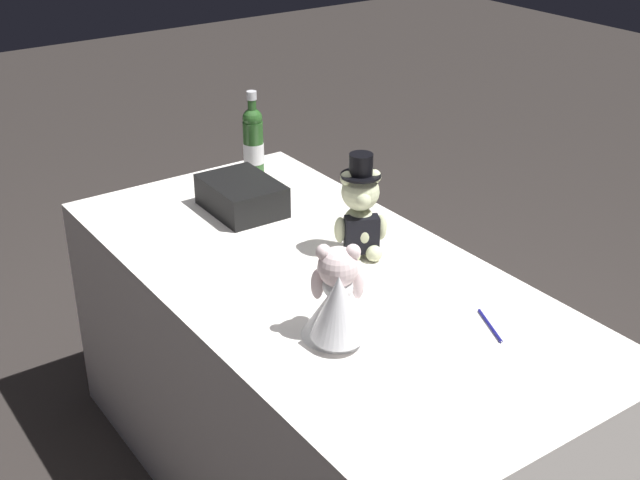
{
  "coord_description": "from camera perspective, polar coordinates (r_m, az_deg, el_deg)",
  "views": [
    {
      "loc": [
        -1.63,
        1.14,
        1.84
      ],
      "look_at": [
        0.0,
        0.0,
        0.85
      ],
      "focal_mm": 47.48,
      "sensor_mm": 36.0,
      "label": 1
    }
  ],
  "objects": [
    {
      "name": "teddy_bear_bride",
      "position": [
        1.95,
        1.22,
        -4.14
      ],
      "size": [
        0.23,
        0.21,
        0.24
      ],
      "color": "white",
      "rests_on": "reception_table"
    },
    {
      "name": "gift_case_black",
      "position": [
        2.63,
        -5.3,
        2.99
      ],
      "size": [
        0.27,
        0.2,
        0.1
      ],
      "color": "black",
      "rests_on": "reception_table"
    },
    {
      "name": "reception_table",
      "position": [
        2.47,
        -0.0,
        -9.86
      ],
      "size": [
        1.68,
        0.82,
        0.75
      ],
      "primitive_type": "cube",
      "color": "white",
      "rests_on": "ground_plane"
    },
    {
      "name": "signing_pen",
      "position": [
        2.08,
        11.42,
        -5.73
      ],
      "size": [
        0.14,
        0.07,
        0.01
      ],
      "color": "navy",
      "rests_on": "reception_table"
    },
    {
      "name": "teddy_bear_groom",
      "position": [
        2.32,
        2.74,
        1.8
      ],
      "size": [
        0.14,
        0.14,
        0.29
      ],
      "color": "beige",
      "rests_on": "reception_table"
    },
    {
      "name": "champagne_bottle",
      "position": [
        2.85,
        -4.51,
        6.59
      ],
      "size": [
        0.07,
        0.07,
        0.3
      ],
      "color": "#295522",
      "rests_on": "reception_table"
    }
  ]
}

